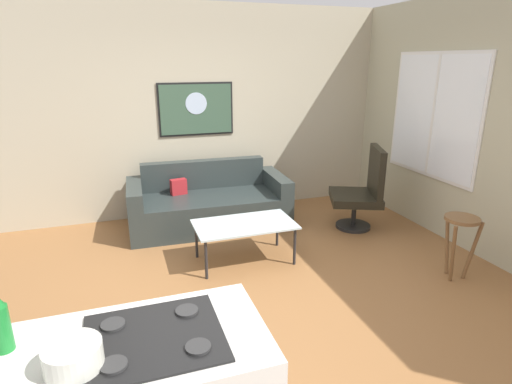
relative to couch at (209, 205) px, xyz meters
The scene contains 11 objects.
ground 1.84m from the couch, 88.87° to the right, with size 6.40×6.40×0.04m, color #906036.
back_wall 1.28m from the couch, 86.61° to the left, with size 6.40×0.05×2.80m, color #B1A78D.
right_wall 3.26m from the couch, 29.70° to the right, with size 0.05×6.40×2.80m, color #B0AC8D.
couch is the anchor object (origin of this frame).
coffee_table 1.14m from the couch, 82.79° to the right, with size 1.06×0.60×0.44m.
armchair 1.99m from the couch, 21.25° to the right, with size 0.81×0.82×1.06m.
bar_stool 2.96m from the couch, 46.76° to the right, with size 0.37×0.37×0.65m.
soda_bottle_2 3.72m from the couch, 115.77° to the right, with size 0.08×0.08×0.30m.
mixing_bowl 3.80m from the couch, 110.26° to the right, with size 0.23×0.23×0.12m.
wall_painting 1.30m from the couch, 90.18° to the left, with size 1.01×0.03×0.70m.
window 3.01m from the couch, 19.29° to the right, with size 0.03×1.49×1.50m.
Camera 1 is at (-1.08, -3.20, 2.08)m, focal length 29.08 mm.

